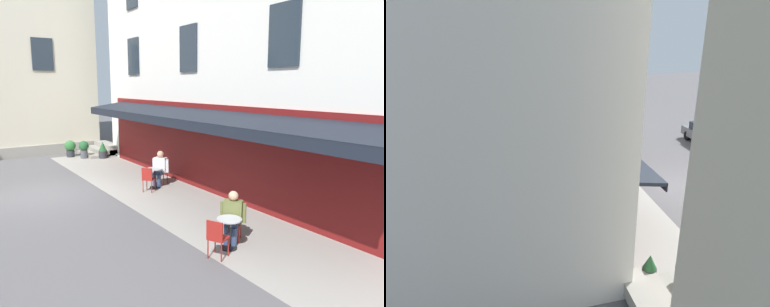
# 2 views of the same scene
# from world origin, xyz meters

# --- Properties ---
(ground_plane) EXTENTS (70.00, 70.00, 0.00)m
(ground_plane) POSITION_xyz_m (0.00, 0.00, 0.00)
(ground_plane) COLOR #565456
(sidewalk_cafe_terrace) EXTENTS (20.50, 3.20, 0.01)m
(sidewalk_cafe_terrace) POSITION_xyz_m (-3.25, -3.40, 0.00)
(sidewalk_cafe_terrace) COLOR gray
(sidewalk_cafe_terrace) RESTS_ON ground_plane
(cafe_building_facade) EXTENTS (20.00, 10.70, 15.00)m
(cafe_building_facade) POSITION_xyz_m (-4.00, -9.49, 7.49)
(cafe_building_facade) COLOR silver
(cafe_building_facade) RESTS_ON ground_plane
(back_alley_steps) EXTENTS (2.40, 1.75, 0.60)m
(back_alley_steps) POSITION_xyz_m (6.60, -4.59, 0.24)
(back_alley_steps) COLOR gray
(back_alley_steps) RESTS_ON ground_plane
(cafe_table_near_entrance) EXTENTS (0.60, 0.60, 0.75)m
(cafe_table_near_entrance) POSITION_xyz_m (-7.17, -2.43, 0.49)
(cafe_table_near_entrance) COLOR black
(cafe_table_near_entrance) RESTS_ON ground_plane
(cafe_chair_red_corner_right) EXTENTS (0.53, 0.53, 0.91)m
(cafe_chair_red_corner_right) POSITION_xyz_m (-7.42, -1.86, 0.55)
(cafe_chair_red_corner_right) COLOR maroon
(cafe_chair_red_corner_right) RESTS_ON ground_plane
(cafe_chair_red_facing_street) EXTENTS (0.56, 0.56, 0.91)m
(cafe_chair_red_facing_street) POSITION_xyz_m (-6.77, -2.93, 0.55)
(cafe_chair_red_facing_street) COLOR maroon
(cafe_chair_red_facing_street) RESTS_ON ground_plane
(cafe_table_mid_terrace) EXTENTS (0.60, 0.60, 0.75)m
(cafe_table_mid_terrace) POSITION_xyz_m (-1.39, -3.61, 0.49)
(cafe_table_mid_terrace) COLOR black
(cafe_table_mid_terrace) RESTS_ON ground_plane
(cafe_chair_red_under_awning) EXTENTS (0.56, 0.56, 0.91)m
(cafe_chair_red_under_awning) POSITION_xyz_m (-1.78, -3.12, 0.55)
(cafe_chair_red_under_awning) COLOR maroon
(cafe_chair_red_under_awning) RESTS_ON ground_plane
(cafe_chair_red_by_window) EXTENTS (0.55, 0.55, 0.91)m
(cafe_chair_red_by_window) POSITION_xyz_m (-1.04, -4.14, 0.55)
(cafe_chair_red_by_window) COLOR maroon
(cafe_chair_red_by_window) RESTS_ON ground_plane
(seated_patron_in_white) EXTENTS (0.65, 0.67, 1.35)m
(seated_patron_in_white) POSITION_xyz_m (-1.16, -3.96, 0.72)
(seated_patron_in_white) COLOR navy
(seated_patron_in_white) RESTS_ON ground_plane
(seated_companion_in_olive) EXTENTS (0.61, 0.63, 1.29)m
(seated_companion_in_olive) POSITION_xyz_m (-6.91, -2.76, 0.69)
(seated_companion_in_olive) COLOR navy
(seated_companion_in_olive) RESTS_ON ground_plane
(potted_plant_under_sign) EXTENTS (0.54, 0.54, 0.94)m
(potted_plant_under_sign) POSITION_xyz_m (5.92, -3.31, 0.53)
(potted_plant_under_sign) COLOR #4C4C51
(potted_plant_under_sign) RESTS_ON ground_plane
(potted_plant_entrance_left) EXTENTS (0.59, 0.59, 0.90)m
(potted_plant_entrance_left) POSITION_xyz_m (6.72, -2.82, 0.51)
(potted_plant_entrance_left) COLOR #2D2D33
(potted_plant_entrance_left) RESTS_ON ground_plane
(potted_plant_by_steps) EXTENTS (0.45, 0.45, 0.89)m
(potted_plant_by_steps) POSITION_xyz_m (5.37, -4.16, 0.43)
(potted_plant_by_steps) COLOR #2D2D33
(potted_plant_by_steps) RESTS_ON ground_plane
(parked_car_grey) EXTENTS (4.32, 1.84, 1.33)m
(parked_car_grey) POSITION_xyz_m (-4.86, 4.91, 0.71)
(parked_car_grey) COLOR slate
(parked_car_grey) RESTS_ON ground_plane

